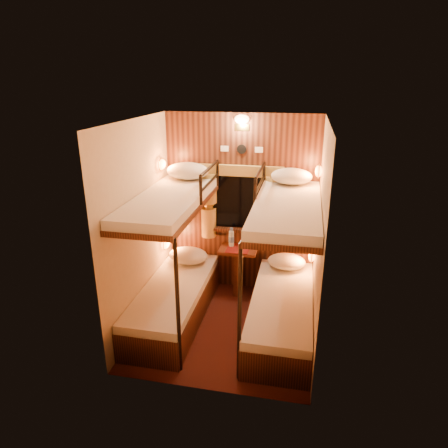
% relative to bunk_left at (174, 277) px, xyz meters
% --- Properties ---
extents(floor, '(2.10, 2.10, 0.00)m').
position_rel_bunk_left_xyz_m(floor, '(0.65, -0.07, -0.56)').
color(floor, '#390F0F').
rests_on(floor, ground).
extents(ceiling, '(2.10, 2.10, 0.00)m').
position_rel_bunk_left_xyz_m(ceiling, '(0.65, -0.07, 1.84)').
color(ceiling, silver).
rests_on(ceiling, wall_back).
extents(wall_back, '(2.40, 0.00, 2.40)m').
position_rel_bunk_left_xyz_m(wall_back, '(0.65, 0.98, 0.64)').
color(wall_back, '#C6B293').
rests_on(wall_back, floor).
extents(wall_front, '(2.40, 0.00, 2.40)m').
position_rel_bunk_left_xyz_m(wall_front, '(0.65, -1.12, 0.64)').
color(wall_front, '#C6B293').
rests_on(wall_front, floor).
extents(wall_left, '(0.00, 2.40, 2.40)m').
position_rel_bunk_left_xyz_m(wall_left, '(-0.35, -0.07, 0.64)').
color(wall_left, '#C6B293').
rests_on(wall_left, floor).
extents(wall_right, '(0.00, 2.40, 2.40)m').
position_rel_bunk_left_xyz_m(wall_right, '(1.65, -0.07, 0.64)').
color(wall_right, '#C6B293').
rests_on(wall_right, floor).
extents(back_panel, '(2.00, 0.03, 2.40)m').
position_rel_bunk_left_xyz_m(back_panel, '(0.65, 0.97, 0.64)').
color(back_panel, black).
rests_on(back_panel, floor).
extents(bunk_left, '(0.72, 1.90, 1.82)m').
position_rel_bunk_left_xyz_m(bunk_left, '(0.00, 0.00, 0.00)').
color(bunk_left, black).
rests_on(bunk_left, floor).
extents(bunk_right, '(0.72, 1.90, 1.82)m').
position_rel_bunk_left_xyz_m(bunk_right, '(1.30, 0.00, 0.00)').
color(bunk_right, black).
rests_on(bunk_right, floor).
extents(window, '(1.00, 0.12, 0.79)m').
position_rel_bunk_left_xyz_m(window, '(0.65, 0.94, 0.62)').
color(window, black).
rests_on(window, back_panel).
extents(curtains, '(1.10, 0.22, 1.00)m').
position_rel_bunk_left_xyz_m(curtains, '(0.65, 0.90, 0.71)').
color(curtains, olive).
rests_on(curtains, back_panel).
extents(back_fixtures, '(0.54, 0.09, 0.48)m').
position_rel_bunk_left_xyz_m(back_fixtures, '(0.65, 0.93, 1.69)').
color(back_fixtures, black).
rests_on(back_fixtures, back_panel).
extents(reading_lamps, '(2.00, 0.20, 1.25)m').
position_rel_bunk_left_xyz_m(reading_lamps, '(0.65, 0.63, 0.68)').
color(reading_lamps, orange).
rests_on(reading_lamps, wall_left).
extents(table, '(0.50, 0.34, 0.66)m').
position_rel_bunk_left_xyz_m(table, '(0.65, 0.78, -0.14)').
color(table, '#552113').
rests_on(table, floor).
extents(bottle_left, '(0.08, 0.08, 0.27)m').
position_rel_bunk_left_xyz_m(bottle_left, '(0.54, 0.85, 0.21)').
color(bottle_left, '#99BFE5').
rests_on(bottle_left, table).
extents(bottle_right, '(0.06, 0.06, 0.22)m').
position_rel_bunk_left_xyz_m(bottle_right, '(0.73, 0.84, 0.19)').
color(bottle_right, '#99BFE5').
rests_on(bottle_right, table).
extents(sachet_a, '(0.08, 0.07, 0.01)m').
position_rel_bunk_left_xyz_m(sachet_a, '(0.71, 0.80, 0.09)').
color(sachet_a, silver).
rests_on(sachet_a, table).
extents(sachet_b, '(0.09, 0.07, 0.01)m').
position_rel_bunk_left_xyz_m(sachet_b, '(0.77, 0.86, 0.09)').
color(sachet_b, silver).
rests_on(sachet_b, table).
extents(pillow_lower_left, '(0.53, 0.38, 0.21)m').
position_rel_bunk_left_xyz_m(pillow_lower_left, '(-0.00, 0.62, 0.00)').
color(pillow_lower_left, silver).
rests_on(pillow_lower_left, bunk_left).
extents(pillow_lower_right, '(0.49, 0.35, 0.19)m').
position_rel_bunk_left_xyz_m(pillow_lower_right, '(1.30, 0.71, -0.01)').
color(pillow_lower_right, silver).
rests_on(pillow_lower_right, bunk_right).
extents(pillow_upper_left, '(0.54, 0.38, 0.21)m').
position_rel_bunk_left_xyz_m(pillow_upper_left, '(-0.00, 0.71, 1.13)').
color(pillow_upper_left, silver).
rests_on(pillow_upper_left, bunk_left).
extents(pillow_upper_right, '(0.50, 0.35, 0.19)m').
position_rel_bunk_left_xyz_m(pillow_upper_right, '(1.30, 0.72, 1.13)').
color(pillow_upper_right, silver).
rests_on(pillow_upper_right, bunk_right).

